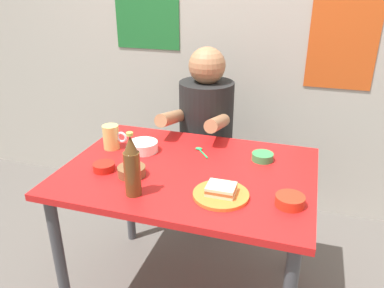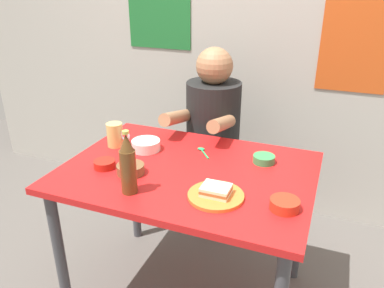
# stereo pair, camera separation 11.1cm
# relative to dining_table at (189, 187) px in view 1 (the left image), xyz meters

# --- Properties ---
(wall_back) EXTENTS (4.40, 0.09, 2.60)m
(wall_back) POSITION_rel_dining_table_xyz_m (0.00, 1.05, 0.65)
(wall_back) COLOR #ADA89E
(wall_back) RESTS_ON ground
(dining_table) EXTENTS (1.10, 0.80, 0.74)m
(dining_table) POSITION_rel_dining_table_xyz_m (0.00, 0.00, 0.00)
(dining_table) COLOR red
(dining_table) RESTS_ON ground
(stool) EXTENTS (0.34, 0.34, 0.45)m
(stool) POSITION_rel_dining_table_xyz_m (-0.09, 0.63, -0.30)
(stool) COLOR #4C4C51
(stool) RESTS_ON ground
(person_seated) EXTENTS (0.33, 0.56, 0.72)m
(person_seated) POSITION_rel_dining_table_xyz_m (-0.09, 0.62, 0.12)
(person_seated) COLOR black
(person_seated) RESTS_ON stool
(plate_orange) EXTENTS (0.22, 0.22, 0.01)m
(plate_orange) POSITION_rel_dining_table_xyz_m (0.19, -0.18, 0.10)
(plate_orange) COLOR orange
(plate_orange) RESTS_ON dining_table
(sandwich) EXTENTS (0.11, 0.09, 0.04)m
(sandwich) POSITION_rel_dining_table_xyz_m (0.19, -0.18, 0.13)
(sandwich) COLOR beige
(sandwich) RESTS_ON plate_orange
(beer_mug) EXTENTS (0.13, 0.08, 0.12)m
(beer_mug) POSITION_rel_dining_table_xyz_m (-0.43, 0.10, 0.15)
(beer_mug) COLOR #D1BC66
(beer_mug) RESTS_ON dining_table
(beer_bottle) EXTENTS (0.06, 0.06, 0.26)m
(beer_bottle) POSITION_rel_dining_table_xyz_m (-0.14, -0.27, 0.21)
(beer_bottle) COLOR #593819
(beer_bottle) RESTS_ON dining_table
(dip_bowl_green) EXTENTS (0.10, 0.10, 0.03)m
(dip_bowl_green) POSITION_rel_dining_table_xyz_m (0.30, 0.19, 0.11)
(dip_bowl_green) COLOR #388C4C
(dip_bowl_green) RESTS_ON dining_table
(condiment_bowl_brown) EXTENTS (0.12, 0.12, 0.04)m
(condiment_bowl_brown) POSITION_rel_dining_table_xyz_m (-0.21, -0.13, 0.12)
(condiment_bowl_brown) COLOR brown
(condiment_bowl_brown) RESTS_ON dining_table
(sambal_bowl_red) EXTENTS (0.10, 0.10, 0.03)m
(sambal_bowl_red) POSITION_rel_dining_table_xyz_m (-0.35, -0.13, 0.11)
(sambal_bowl_red) COLOR #B21E14
(sambal_bowl_red) RESTS_ON dining_table
(rice_bowl_white) EXTENTS (0.14, 0.14, 0.05)m
(rice_bowl_white) POSITION_rel_dining_table_xyz_m (-0.27, 0.11, 0.12)
(rice_bowl_white) COLOR silver
(rice_bowl_white) RESTS_ON dining_table
(sauce_bowl_chili) EXTENTS (0.11, 0.11, 0.04)m
(sauce_bowl_chili) POSITION_rel_dining_table_xyz_m (0.45, -0.17, 0.12)
(sauce_bowl_chili) COLOR red
(sauce_bowl_chili) RESTS_ON dining_table
(spoon) EXTENTS (0.09, 0.10, 0.01)m
(spoon) POSITION_rel_dining_table_xyz_m (-0.00, 0.19, 0.10)
(spoon) COLOR #26A559
(spoon) RESTS_ON dining_table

